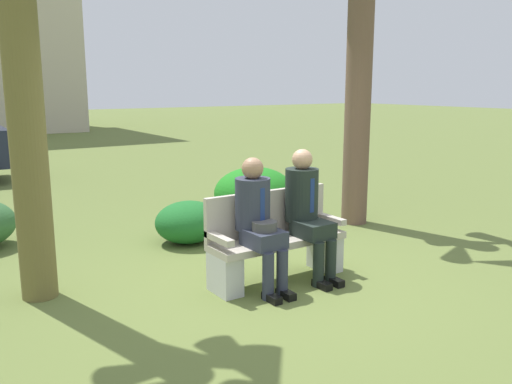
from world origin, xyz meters
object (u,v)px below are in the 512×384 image
Objects in this scene: park_bench at (275,241)px; shrub_near_bench at (254,193)px; shrub_mid_lawn at (188,222)px; seated_man_right at (307,207)px; seated_man_left at (258,218)px.

park_bench is 2.60m from shrub_near_bench.
shrub_near_bench is (1.26, 2.28, -0.02)m from park_bench.
park_bench reaches higher than shrub_mid_lawn.
shrub_near_bench is at bearing 68.39° from seated_man_right.
shrub_near_bench is 1.53m from shrub_mid_lawn.
park_bench is 1.67m from shrub_mid_lawn.
seated_man_left is 0.60m from seated_man_right.
park_bench is 1.10× the size of seated_man_right.
seated_man_right is at bearing -111.61° from shrub_near_bench.
park_bench is at bearing -118.90° from shrub_near_bench.
shrub_mid_lawn is at bearing -156.29° from shrub_near_bench.
seated_man_left reaches higher than shrub_mid_lawn.
park_bench reaches higher than shrub_near_bench.
park_bench is at bearing 23.52° from seated_man_left.
seated_man_left is at bearing -179.06° from seated_man_right.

